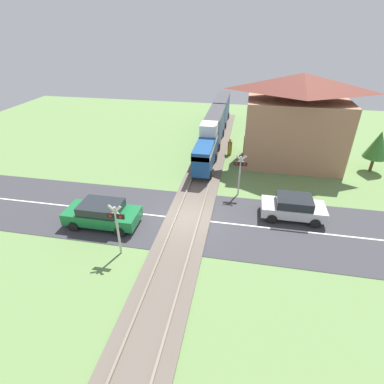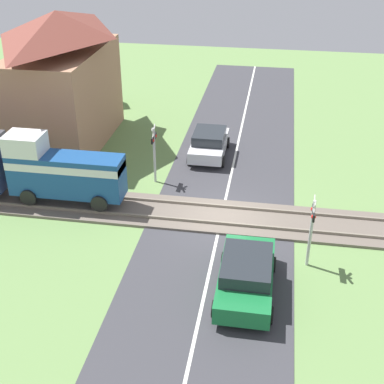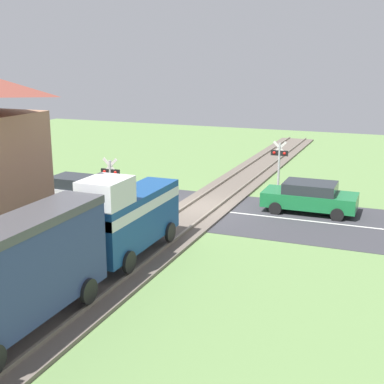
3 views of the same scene
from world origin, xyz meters
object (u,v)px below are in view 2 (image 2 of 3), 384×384
at_px(car_near_crossing, 246,275).
at_px(crossing_signal_west_approach, 312,223).
at_px(crossing_signal_east_approach, 154,146).
at_px(station_building, 63,82).
at_px(car_far_side, 209,143).
at_px(pedestrian_by_station, 10,169).

bearing_deg(car_near_crossing, crossing_signal_west_approach, -47.86).
height_order(crossing_signal_east_approach, station_building, station_building).
relative_size(crossing_signal_west_approach, station_building, 0.36).
distance_m(crossing_signal_west_approach, crossing_signal_east_approach, 9.35).
distance_m(crossing_signal_west_approach, station_building, 16.63).
bearing_deg(crossing_signal_west_approach, car_far_side, 29.12).
bearing_deg(car_far_side, station_building, 86.13).
distance_m(car_near_crossing, crossing_signal_west_approach, 3.24).
distance_m(crossing_signal_west_approach, pedestrian_by_station, 15.27).
bearing_deg(car_near_crossing, car_far_side, 14.38).
xyz_separation_m(car_near_crossing, crossing_signal_east_approach, (7.79, 5.13, 1.15)).
relative_size(car_near_crossing, pedestrian_by_station, 2.80).
bearing_deg(crossing_signal_east_approach, crossing_signal_west_approach, -127.98).
height_order(car_near_crossing, crossing_signal_west_approach, crossing_signal_west_approach).
distance_m(car_far_side, crossing_signal_east_approach, 4.28).
xyz_separation_m(station_building, pedestrian_by_station, (-5.18, 1.15, -2.88)).
relative_size(crossing_signal_east_approach, station_building, 0.36).
relative_size(car_near_crossing, car_far_side, 1.14).
height_order(car_far_side, pedestrian_by_station, pedestrian_by_station).
xyz_separation_m(car_far_side, crossing_signal_west_approach, (-9.20, -5.13, 1.17)).
xyz_separation_m(crossing_signal_east_approach, pedestrian_by_station, (-1.17, 7.14, -1.22)).
xyz_separation_m(crossing_signal_west_approach, crossing_signal_east_approach, (5.75, 7.37, 0.00)).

